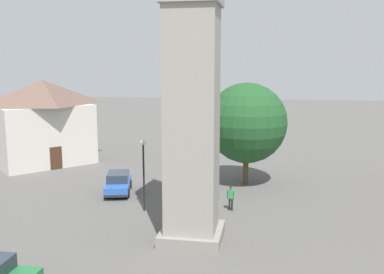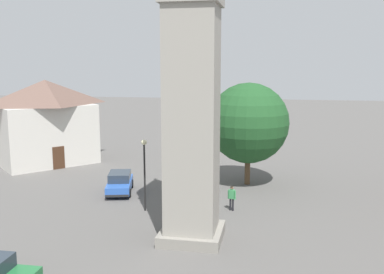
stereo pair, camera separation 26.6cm
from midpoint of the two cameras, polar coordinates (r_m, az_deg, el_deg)
ground_plane at (r=24.31m, az=-0.32°, el=-13.42°), size 200.00×200.00×0.00m
car_silver_kerb at (r=32.76m, az=-10.04°, el=-6.03°), size 2.67×4.42×1.53m
pedestrian at (r=28.49m, az=4.94°, el=-7.79°), size 0.54×0.32×1.69m
tree at (r=34.05m, az=7.08°, el=1.87°), size 6.37×6.37×8.16m
building_shop_left at (r=43.27m, az=-19.29°, el=1.93°), size 10.07×10.31×8.12m
lamp_post at (r=27.90m, az=-6.76°, el=-3.49°), size 0.36×0.36×4.78m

